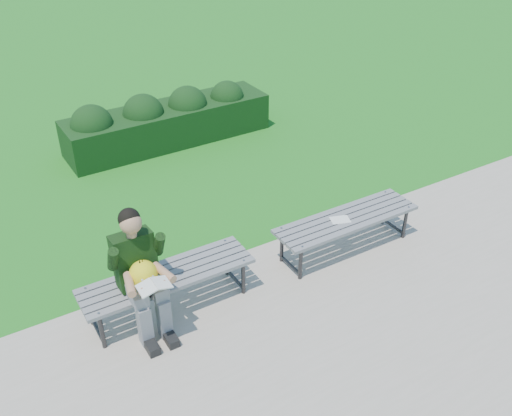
% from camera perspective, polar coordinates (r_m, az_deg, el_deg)
% --- Properties ---
extents(ground, '(80.00, 80.00, 0.00)m').
position_cam_1_polar(ground, '(6.87, -1.66, -4.63)').
color(ground, '#3D7B22').
rests_on(ground, ground).
extents(walkway, '(30.00, 3.50, 0.02)m').
position_cam_1_polar(walkway, '(5.78, 7.18, -13.51)').
color(walkway, beige).
rests_on(walkway, ground).
extents(hedge, '(3.38, 0.91, 0.90)m').
position_cam_1_polar(hedge, '(9.46, -9.09, 8.69)').
color(hedge, '#153911').
rests_on(hedge, ground).
extents(bench_left, '(1.80, 0.50, 0.46)m').
position_cam_1_polar(bench_left, '(5.93, -8.83, -6.97)').
color(bench_left, gray).
rests_on(bench_left, walkway).
extents(bench_right, '(1.80, 0.50, 0.46)m').
position_cam_1_polar(bench_right, '(6.79, 9.04, -1.34)').
color(bench_right, gray).
rests_on(bench_right, walkway).
extents(seated_boy, '(0.56, 0.76, 1.31)m').
position_cam_1_polar(seated_boy, '(5.60, -11.50, -6.10)').
color(seated_boy, slate).
rests_on(seated_boy, walkway).
extents(paper_sheet, '(0.26, 0.22, 0.01)m').
position_cam_1_polar(paper_sheet, '(6.70, 8.41, -1.17)').
color(paper_sheet, white).
rests_on(paper_sheet, bench_right).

